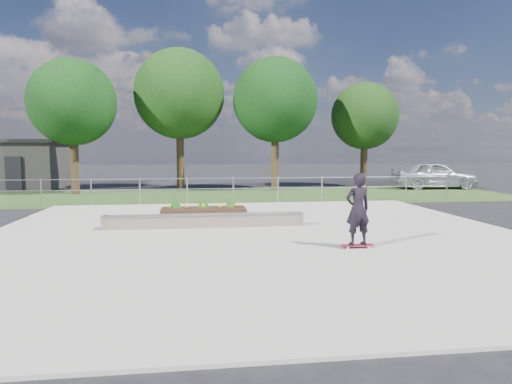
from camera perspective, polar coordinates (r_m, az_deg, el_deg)
ground at (r=12.68m, az=0.01°, el=-5.60°), size 120.00×120.00×0.00m
grass_verge at (r=23.52m, az=-3.56°, el=-0.50°), size 30.00×8.00×0.02m
concrete_slab at (r=12.68m, az=0.01°, el=-5.47°), size 15.00×15.00×0.06m
fence at (r=19.98m, az=-2.86°, el=0.65°), size 20.06×0.06×1.20m
tree_far_left at (r=26.23m, az=-21.97°, el=10.33°), size 4.55×4.55×7.15m
tree_mid_left at (r=27.54m, az=-9.56°, el=11.96°), size 5.25×5.25×8.25m
tree_mid_right at (r=26.89m, az=2.42°, el=11.39°), size 4.90×4.90×7.70m
tree_far_right at (r=29.88m, az=13.45°, el=9.19°), size 4.20×4.20×6.60m
grind_ledge at (r=13.88m, az=-6.41°, el=-3.57°), size 6.00×0.44×0.43m
planter_bed at (r=16.50m, az=-6.57°, el=-2.21°), size 3.00×1.20×0.61m
skateboarder at (r=11.06m, az=12.61°, el=-2.13°), size 0.80×0.51×1.80m
parked_car at (r=29.75m, az=21.32°, el=2.00°), size 5.13×2.38×1.70m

